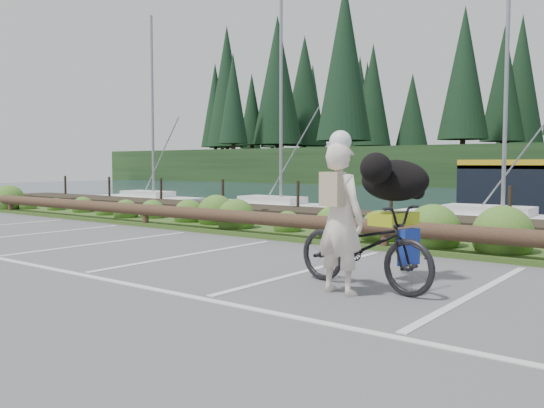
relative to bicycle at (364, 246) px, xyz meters
The scene contains 6 objects.
ground 1.98m from the bicycle, 132.39° to the right, with size 72.00×72.00×0.00m, color #555457.
vegetation_strip 4.14m from the bicycle, 108.19° to the left, with size 34.00×1.60×0.10m, color #3D5B21.
log_rail 3.49m from the bicycle, 111.83° to the left, with size 32.00×0.30×0.60m, color #443021, non-canonical shape.
bicycle is the anchor object (origin of this frame).
cyclist 0.64m from the bicycle, 98.62° to the right, with size 0.71×0.46×1.94m, color silver.
dog 1.11m from the bicycle, 81.38° to the left, with size 1.02×0.50×0.59m, color black.
Camera 1 is at (4.99, -5.43, 1.67)m, focal length 38.00 mm.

